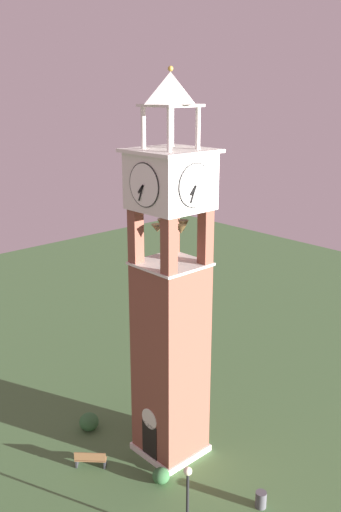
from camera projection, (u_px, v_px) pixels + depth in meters
The scene contains 7 objects.
ground at pixel (171, 449), 29.22m from camera, with size 80.00×80.00×0.00m, color #476B3D.
clock_tower at pixel (170, 309), 26.82m from camera, with size 3.50×3.50×19.49m.
park_bench at pixel (91, 459), 27.71m from camera, with size 1.45×1.44×0.95m.
lamp_post at pixel (188, 491), 22.51m from camera, with size 0.36×0.36×3.77m.
trash_bin at pixel (261, 500), 25.10m from camera, with size 0.52×0.52×0.80m, color #4C4C51.
shrub_near_entry at pixel (161, 476), 26.67m from camera, with size 0.87×0.87×0.76m, color #336638.
shrub_left_of_tower at pixel (89, 422), 30.78m from camera, with size 1.10×1.10×1.01m, color #336638.
Camera 1 is at (18.26, -16.84, 18.58)m, focal length 38.20 mm.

